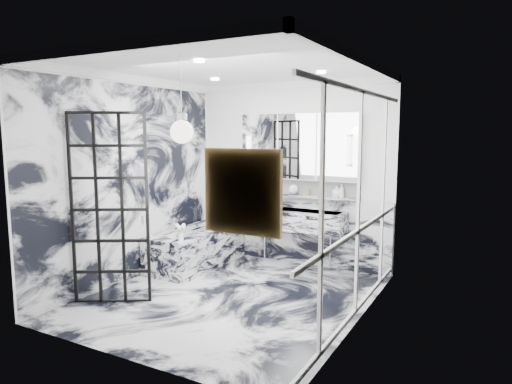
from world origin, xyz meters
The scene contains 25 objects.
floor centered at (0.00, 0.00, 0.00)m, with size 3.60×3.60×0.00m, color silver.
ceiling centered at (0.00, 0.00, 2.80)m, with size 3.60×3.60×0.00m, color white.
wall_back centered at (0.00, 1.80, 1.40)m, with size 3.60×3.60×0.00m, color white.
wall_front centered at (0.00, -1.80, 1.40)m, with size 3.60×3.60×0.00m, color white.
wall_left centered at (-1.60, 0.00, 1.40)m, with size 3.60×3.60×0.00m, color white.
wall_right centered at (1.60, 0.00, 1.40)m, with size 3.60×3.60×0.00m, color white.
marble_clad_back centered at (0.00, 1.78, 0.53)m, with size 3.18×0.05×1.05m, color silver.
marble_clad_left centered at (-1.59, 0.00, 1.34)m, with size 0.02×3.56×2.68m, color silver.
panel_molding centered at (1.58, 0.00, 1.30)m, with size 0.03×3.40×2.30m, color white.
soap_bottle_a centered at (0.84, 1.71, 1.19)m, with size 0.08×0.08×0.20m, color #8C5919.
soap_bottle_b centered at (0.76, 1.71, 1.18)m, with size 0.08×0.08×0.17m, color #4C4C51.
soap_bottle_c centered at (0.78, 1.71, 1.17)m, with size 0.13×0.13×0.16m, color silver.
face_pot centered at (0.08, 1.71, 1.17)m, with size 0.15×0.15×0.15m, color white.
amber_bottle centered at (0.33, 1.71, 1.14)m, with size 0.04×0.04×0.10m, color #8C5919.
flower_vase centered at (-0.95, 0.24, 0.61)m, with size 0.07×0.07×0.12m, color silver.
crittall_door centered at (-1.16, -0.83, 1.13)m, with size 0.88×0.04×2.26m, color black, non-canonical shape.
artwork centered at (1.20, -1.76, 1.60)m, with size 0.54×0.05×0.54m, color #B67012.
pendant_light centered at (0.23, -1.22, 2.04)m, with size 0.22×0.22×0.22m, color white.
trough_sink centered at (0.15, 1.55, 0.73)m, with size 1.60×0.45×0.30m, color silver.
ledge centered at (0.15, 1.72, 1.07)m, with size 1.90×0.14×0.04m, color silver.
subway_tile centered at (0.15, 1.78, 1.21)m, with size 1.90×0.03×0.23m, color white.
mirror_cabinet centered at (0.15, 1.73, 1.82)m, with size 1.90×0.16×1.00m, color white.
sconce_left centered at (-0.67, 1.63, 1.78)m, with size 0.07×0.07×0.40m, color white.
sconce_right centered at (0.97, 1.63, 1.78)m, with size 0.07×0.07×0.40m, color white.
bathtub centered at (-1.18, 0.90, 0.28)m, with size 0.75×1.65×0.55m, color silver.
Camera 1 is at (2.89, -4.65, 2.04)m, focal length 32.00 mm.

